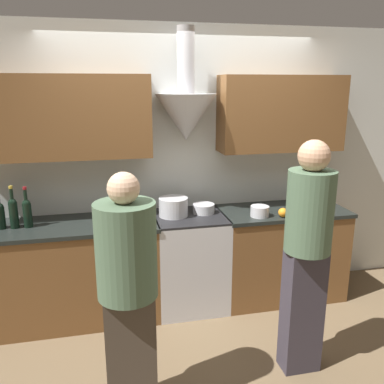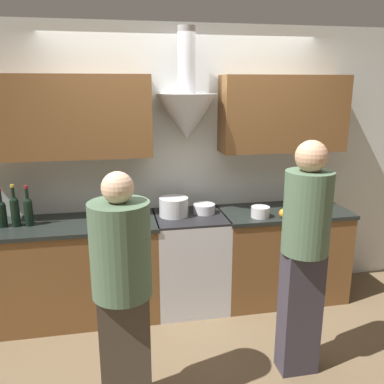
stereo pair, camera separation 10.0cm
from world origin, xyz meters
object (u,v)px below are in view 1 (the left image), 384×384
Objects in this scene: wine_bottle_2 at (0,214)px; saucepan at (260,211)px; wine_bottle_3 at (13,211)px; person_foreground_right at (307,248)px; stock_pot at (173,207)px; mixing_bowl at (204,208)px; person_foreground_left at (128,289)px; orange_fruit at (283,213)px; wine_bottle_4 at (27,211)px; stove_range at (190,261)px.

wine_bottle_2 is 1.98× the size of saucepan.
saucepan is at bearing -4.30° from wine_bottle_3.
saucepan is 0.90m from person_foreground_right.
stock_pot is 1.57× the size of saucepan.
saucepan is at bearing -4.21° from wine_bottle_2.
stock_pot reaches higher than mixing_bowl.
wine_bottle_2 is 1.46m from stock_pot.
person_foreground_left is at bearing -54.79° from wine_bottle_3.
orange_fruit is at bearing 76.01° from person_foreground_right.
stock_pot is (1.35, 0.03, -0.06)m from wine_bottle_3.
wine_bottle_4 reaches higher than saucepan.
mixing_bowl is at bearing 155.84° from saucepan.
mixing_bowl reaches higher than stove_range.
stock_pot is at bearing 1.21° from wine_bottle_3.
stock_pot is at bearing 0.93° from wine_bottle_2.
wine_bottle_2 is 1.56m from person_foreground_left.
wine_bottle_4 is 1.72× the size of mixing_bowl.
wine_bottle_3 is at bearing -2.59° from wine_bottle_2.
orange_fruit is (2.21, -0.22, -0.10)m from wine_bottle_4.
mixing_bowl is 1.49m from person_foreground_left.
mixing_bowl is 0.12× the size of person_foreground_right.
person_foreground_left is (-1.46, -0.99, -0.07)m from orange_fruit.
saucepan is at bearing -24.16° from mixing_bowl.
saucepan is (0.62, -0.16, 0.50)m from stove_range.
mixing_bowl is at bearing 1.58° from wine_bottle_2.
saucepan is at bearing 39.74° from person_foreground_left.
person_foreground_right is at bearing -60.33° from stove_range.
stove_range is at bearing 165.38° from saucepan.
wine_bottle_2 is 0.21m from wine_bottle_4.
mixing_bowl is at bearing 112.46° from person_foreground_right.
stock_pot is at bearing 166.20° from saucepan.
person_foreground_left is 0.93× the size of person_foreground_right.
wine_bottle_2 reaches higher than stove_range.
stock_pot is at bearing 68.02° from person_foreground_left.
wine_bottle_3 reaches higher than stove_range.
stock_pot is at bearing 124.57° from person_foreground_right.
wine_bottle_4 is 1.43m from person_foreground_left.
wine_bottle_2 is at bearing 154.23° from person_foreground_right.
person_foreground_right reaches higher than stock_pot.
person_foreground_left reaches higher than mixing_bowl.
stove_range is at bearing 119.67° from person_foreground_right.
wine_bottle_3 is 1.49m from person_foreground_left.
wine_bottle_2 reaches higher than orange_fruit.
wine_bottle_4 is at bearing 174.31° from orange_fruit.
mixing_bowl is (1.75, 0.05, -0.09)m from wine_bottle_2.
wine_bottle_4 is at bearing -177.98° from mixing_bowl.
stove_range is at bearing -10.27° from stock_pot.
person_foreground_right is at bearing -90.72° from saucepan.
wine_bottle_2 is at bearing 175.79° from saucepan.
stove_range is at bearing 0.14° from wine_bottle_4.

